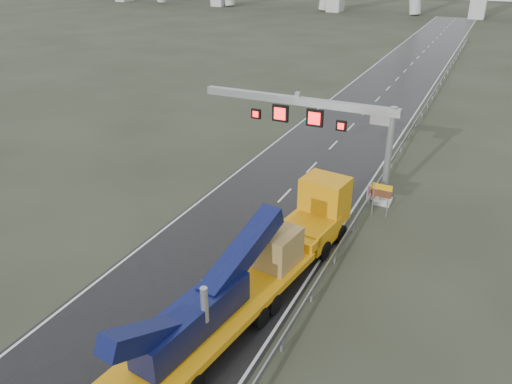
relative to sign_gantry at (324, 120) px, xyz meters
The scene contains 7 objects.
ground 18.96m from the sign_gantry, 96.67° to the right, with size 400.00×400.00×0.00m, color #282D1F.
road 22.81m from the sign_gantry, 95.46° to the left, with size 11.00×200.00×0.02m, color black.
guardrail 13.57m from the sign_gantry, 71.60° to the left, with size 0.20×140.00×1.40m, color gray, non-canonical shape.
sign_gantry is the anchor object (origin of this frame).
heavy_haul_truck 14.10m from the sign_gantry, 84.45° to the right, with size 5.68×20.84×4.85m.
exit_sign_pair 6.67m from the sign_gantry, 22.35° to the right, with size 1.42×0.09×2.44m.
striped_barrier 6.40m from the sign_gantry, ahead, with size 0.65×0.35×1.10m, color red.
Camera 1 is at (12.55, -15.22, 16.56)m, focal length 35.00 mm.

